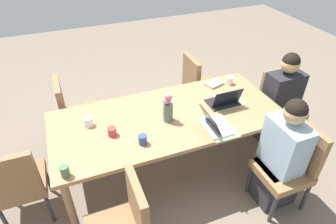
{
  "coord_description": "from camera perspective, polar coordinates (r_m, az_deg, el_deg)",
  "views": [
    {
      "loc": [
        0.85,
        2.16,
        2.5
      ],
      "look_at": [
        0.0,
        0.0,
        0.8
      ],
      "focal_mm": 31.08,
      "sensor_mm": 36.0,
      "label": 1
    }
  ],
  "objects": [
    {
      "name": "laptop_head_left_left_mid",
      "position": [
        3.09,
        10.94,
        2.11
      ],
      "size": [
        0.32,
        0.22,
        0.21
      ],
      "color": "black",
      "rests_on": "dining_table"
    },
    {
      "name": "flower_vase",
      "position": [
        2.76,
        -0.01,
        0.9
      ],
      "size": [
        0.1,
        0.1,
        0.31
      ],
      "color": "#4C6B60",
      "rests_on": "dining_table"
    },
    {
      "name": "chair_far_left_near",
      "position": [
        2.99,
        22.89,
        -9.29
      ],
      "size": [
        0.44,
        0.44,
        0.9
      ],
      "color": "olive",
      "rests_on": "ground_plane"
    },
    {
      "name": "coffee_mug_centre_left",
      "position": [
        2.42,
        -19.57,
        -10.9
      ],
      "size": [
        0.07,
        0.07,
        0.1
      ],
      "primitive_type": "cylinder",
      "color": "#47704C",
      "rests_on": "dining_table"
    },
    {
      "name": "coffee_mug_near_left",
      "position": [
        2.57,
        -4.98,
        -5.4
      ],
      "size": [
        0.08,
        0.08,
        0.09
      ],
      "primitive_type": "cylinder",
      "color": "#33477A",
      "rests_on": "dining_table"
    },
    {
      "name": "person_head_left_left_mid",
      "position": [
        3.69,
        20.96,
        1.23
      ],
      "size": [
        0.4,
        0.36,
        1.19
      ],
      "color": "#2D2D33",
      "rests_on": "ground_plane"
    },
    {
      "name": "dining_table",
      "position": [
        2.94,
        -0.0,
        -1.86
      ],
      "size": [
        2.3,
        1.03,
        0.75
      ],
      "color": "#9E754C",
      "rests_on": "ground_plane"
    },
    {
      "name": "person_far_left_near",
      "position": [
        2.96,
        21.18,
        -8.63
      ],
      "size": [
        0.36,
        0.4,
        1.19
      ],
      "color": "#2D2D33",
      "rests_on": "ground_plane"
    },
    {
      "name": "chair_far_left_far",
      "position": [
        2.4,
        -8.51,
        -20.78
      ],
      "size": [
        0.44,
        0.44,
        0.9
      ],
      "color": "olive",
      "rests_on": "ground_plane"
    },
    {
      "name": "chair_head_right_right_near",
      "position": [
        2.92,
        -27.4,
        -12.22
      ],
      "size": [
        0.44,
        0.44,
        0.9
      ],
      "color": "olive",
      "rests_on": "ground_plane"
    },
    {
      "name": "placemat_far_left_near",
      "position": [
        2.79,
        10.0,
        -3.1
      ],
      "size": [
        0.26,
        0.36,
        0.0
      ],
      "primitive_type": "cube",
      "rotation": [
        0.0,
        0.0,
        -1.58
      ],
      "color": "#7FAD70",
      "rests_on": "dining_table"
    },
    {
      "name": "book_red_cover",
      "position": [
        3.44,
        9.06,
        5.54
      ],
      "size": [
        0.23,
        0.19,
        0.03
      ],
      "primitive_type": "cube",
      "rotation": [
        0.0,
        0.0,
        0.3
      ],
      "color": "#B2A38E",
      "rests_on": "dining_table"
    },
    {
      "name": "ground_plane",
      "position": [
        3.41,
        -0.0,
        -10.96
      ],
      "size": [
        10.0,
        10.0,
        0.0
      ],
      "primitive_type": "plane",
      "color": "#756656"
    },
    {
      "name": "coffee_mug_near_right",
      "position": [
        2.7,
        -10.91,
        -3.77
      ],
      "size": [
        0.08,
        0.08,
        0.08
      ],
      "primitive_type": "cylinder",
      "color": "#AD3D38",
      "rests_on": "dining_table"
    },
    {
      "name": "coffee_mug_far_left",
      "position": [
        3.47,
        11.93,
        6.07
      ],
      "size": [
        0.08,
        0.08,
        0.09
      ],
      "primitive_type": "cylinder",
      "color": "white",
      "rests_on": "dining_table"
    },
    {
      "name": "placemat_head_left_left_mid",
      "position": [
        3.15,
        11.32,
        1.87
      ],
      "size": [
        0.36,
        0.26,
        0.0
      ],
      "primitive_type": "cube",
      "rotation": [
        0.0,
        0.0,
        -0.0
      ],
      "color": "#7FAD70",
      "rests_on": "dining_table"
    },
    {
      "name": "chair_near_right_far",
      "position": [
        3.93,
        6.0,
        5.41
      ],
      "size": [
        0.44,
        0.44,
        0.9
      ],
      "color": "olive",
      "rests_on": "ground_plane"
    },
    {
      "name": "coffee_mug_centre_right",
      "position": [
        2.86,
        -15.35,
        -1.84
      ],
      "size": [
        0.08,
        0.08,
        0.09
      ],
      "primitive_type": "cylinder",
      "color": "white",
      "rests_on": "dining_table"
    },
    {
      "name": "laptop_far_left_near",
      "position": [
        2.76,
        9.06,
        -2.45
      ],
      "size": [
        0.22,
        0.32,
        0.2
      ],
      "color": "silver",
      "rests_on": "dining_table"
    },
    {
      "name": "chair_head_left_left_mid",
      "position": [
        3.78,
        20.87,
        1.69
      ],
      "size": [
        0.44,
        0.44,
        0.9
      ],
      "color": "olive",
      "rests_on": "ground_plane"
    },
    {
      "name": "chair_near_right_mid",
      "position": [
        3.57,
        -17.94,
        0.16
      ],
      "size": [
        0.44,
        0.44,
        0.9
      ],
      "color": "olive",
      "rests_on": "ground_plane"
    }
  ]
}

